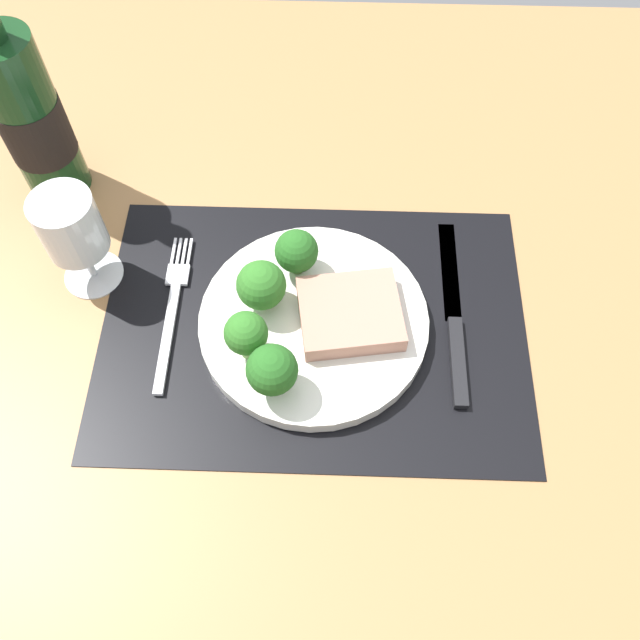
% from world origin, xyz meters
% --- Properties ---
extents(ground_plane, '(1.40, 1.10, 0.03)m').
position_xyz_m(ground_plane, '(0.00, 0.00, -0.01)').
color(ground_plane, '#996D42').
extents(placemat, '(0.44, 0.32, 0.00)m').
position_xyz_m(placemat, '(0.00, 0.00, 0.00)').
color(placemat, black).
rests_on(placemat, ground_plane).
extents(plate, '(0.24, 0.24, 0.02)m').
position_xyz_m(plate, '(0.00, 0.00, 0.01)').
color(plate, silver).
rests_on(plate, placemat).
extents(steak, '(0.11, 0.10, 0.02)m').
position_xyz_m(steak, '(0.04, -0.00, 0.03)').
color(steak, tan).
rests_on(steak, plate).
extents(broccoli_near_steak, '(0.04, 0.04, 0.06)m').
position_xyz_m(broccoli_near_steak, '(-0.06, -0.04, 0.06)').
color(broccoli_near_steak, '#6B994C').
rests_on(broccoli_near_steak, plate).
extents(broccoli_back_left, '(0.05, 0.05, 0.06)m').
position_xyz_m(broccoli_back_left, '(-0.02, 0.06, 0.05)').
color(broccoli_back_left, '#5B8942').
rests_on(broccoli_back_left, plate).
extents(broccoli_near_fork, '(0.05, 0.05, 0.06)m').
position_xyz_m(broccoli_near_fork, '(-0.05, 0.02, 0.05)').
color(broccoli_near_fork, '#5B8942').
rests_on(broccoli_near_fork, plate).
extents(broccoli_front_edge, '(0.05, 0.05, 0.06)m').
position_xyz_m(broccoli_front_edge, '(-0.04, -0.08, 0.06)').
color(broccoli_front_edge, '#5B8942').
rests_on(broccoli_front_edge, plate).
extents(fork, '(0.02, 0.19, 0.01)m').
position_xyz_m(fork, '(-0.15, 0.01, 0.01)').
color(fork, silver).
rests_on(fork, placemat).
extents(knife, '(0.02, 0.23, 0.01)m').
position_xyz_m(knife, '(0.15, 0.01, 0.01)').
color(knife, black).
rests_on(knife, placemat).
extents(wine_bottle, '(0.07, 0.07, 0.29)m').
position_xyz_m(wine_bottle, '(-0.31, 0.19, 0.11)').
color(wine_bottle, '#143819').
rests_on(wine_bottle, ground_plane).
extents(wine_glass, '(0.06, 0.06, 0.12)m').
position_xyz_m(wine_glass, '(-0.24, 0.06, 0.08)').
color(wine_glass, silver).
rests_on(wine_glass, ground_plane).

